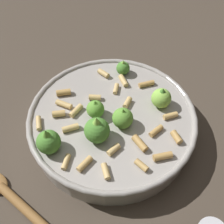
% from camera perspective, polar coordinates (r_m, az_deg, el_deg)
% --- Properties ---
extents(ground_plane, '(2.40, 2.40, 0.00)m').
position_cam_1_polar(ground_plane, '(0.58, 0.00, -3.91)').
color(ground_plane, '#42382D').
extents(cooking_pan, '(0.33, 0.33, 0.11)m').
position_cam_1_polar(cooking_pan, '(0.55, -0.08, -2.00)').
color(cooking_pan, '#9E9993').
rests_on(cooking_pan, ground).
extents(wooden_spoon, '(0.20, 0.10, 0.02)m').
position_cam_1_polar(wooden_spoon, '(0.52, -18.63, -17.33)').
color(wooden_spoon, olive).
rests_on(wooden_spoon, ground).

